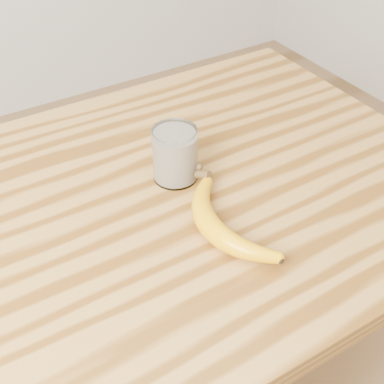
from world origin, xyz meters
TOP-DOWN VIEW (x-y plane):
  - table at (0.00, 0.00)m, footprint 1.20×0.80m
  - smoothie_glass at (0.09, 0.04)m, footprint 0.08×0.08m
  - banana at (0.06, -0.14)m, footprint 0.13×0.33m

SIDE VIEW (x-z plane):
  - table at x=0.00m, z-range 0.32..1.22m
  - banana at x=0.06m, z-range 0.90..0.94m
  - smoothie_glass at x=0.09m, z-range 0.90..1.00m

